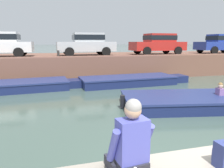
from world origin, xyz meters
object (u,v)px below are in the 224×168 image
boat_moored_west_navy (21,86)px  mooring_bollard_mid (58,54)px  motorboat_passing (205,101)px  car_left_inner_silver (87,43)px  car_leftmost_white (0,43)px  person_seated_left (130,146)px  boat_moored_central_navy (132,80)px  car_right_inner_blue (221,43)px  car_centre_red (158,43)px

boat_moored_west_navy → mooring_bollard_mid: size_ratio=14.37×
motorboat_passing → car_left_inner_silver: 9.22m
car_leftmost_white → person_seated_left: size_ratio=4.19×
boat_moored_west_navy → car_leftmost_white: (-1.49, 3.39, 2.14)m
motorboat_passing → car_leftmost_white: size_ratio=1.74×
boat_moored_central_navy → car_leftmost_white: 8.60m
car_leftmost_white → mooring_bollard_mid: 3.86m
person_seated_left → car_right_inner_blue: bearing=46.0°
car_left_inner_silver → mooring_bollard_mid: 2.55m
car_left_inner_silver → car_centre_red: size_ratio=0.97×
boat_moored_central_navy → motorboat_passing: bearing=-76.9°
motorboat_passing → boat_moored_west_navy: bearing=145.7°
car_left_inner_silver → car_leftmost_white: bearing=-180.0°
motorboat_passing → car_left_inner_silver: car_left_inner_silver is taller
boat_moored_west_navy → motorboat_passing: (7.26, -4.95, -0.01)m
person_seated_left → boat_moored_central_navy: bearing=69.5°
boat_moored_central_navy → motorboat_passing: motorboat_passing is taller
boat_moored_west_navy → car_left_inner_silver: bearing=40.4°
motorboat_passing → car_left_inner_silver: (-3.27, 8.35, 2.15)m
person_seated_left → motorboat_passing: bearing=44.4°
boat_moored_central_navy → person_seated_left: 10.25m
boat_moored_central_navy → motorboat_passing: 5.06m
car_leftmost_white → car_left_inner_silver: same height
car_leftmost_white → car_left_inner_silver: bearing=0.0°
mooring_bollard_mid → person_seated_left: 11.50m
car_right_inner_blue → mooring_bollard_mid: bearing=-173.5°
boat_moored_west_navy → car_left_inner_silver: (3.98, 3.39, 2.14)m
car_centre_red → car_right_inner_blue: (5.63, -0.00, -0.00)m
car_left_inner_silver → car_centre_red: bearing=0.0°
boat_moored_west_navy → mooring_bollard_mid: bearing=43.3°
car_left_inner_silver → car_centre_red: (5.43, 0.00, -0.00)m
motorboat_passing → person_seated_left: person_seated_left is taller
motorboat_passing → car_centre_red: bearing=75.5°
car_left_inner_silver → boat_moored_central_navy: bearing=-58.1°
car_left_inner_silver → car_centre_red: same height
car_leftmost_white → car_right_inner_blue: size_ratio=1.04×
car_left_inner_silver → mooring_bollard_mid: (-1.97, -1.50, -0.61)m
mooring_bollard_mid → person_seated_left: mooring_bollard_mid is taller
boat_moored_central_navy → car_right_inner_blue: bearing=20.9°
car_centre_red → mooring_bollard_mid: (-7.40, -1.50, -0.61)m
boat_moored_west_navy → car_left_inner_silver: car_left_inner_silver is taller
car_right_inner_blue → mooring_bollard_mid: (-13.03, -1.49, -0.61)m
car_leftmost_white → boat_moored_central_navy: bearing=-24.2°
boat_moored_west_navy → person_seated_left: size_ratio=6.63×
boat_moored_central_navy → motorboat_passing: size_ratio=0.94×
boat_moored_central_navy → car_left_inner_silver: (-2.12, 3.41, 2.13)m
car_right_inner_blue → boat_moored_west_navy: bearing=-167.3°
boat_moored_central_navy → car_left_inner_silver: size_ratio=1.67×
boat_moored_west_navy → car_left_inner_silver: size_ratio=1.61×
mooring_bollard_mid → boat_moored_central_navy: bearing=-25.1°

